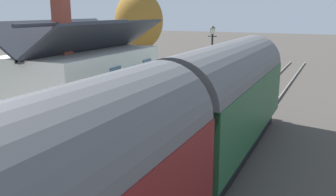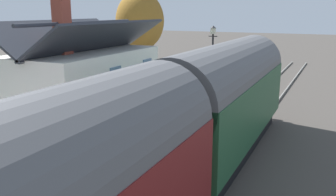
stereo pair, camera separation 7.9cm
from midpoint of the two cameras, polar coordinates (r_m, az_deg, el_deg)
name	(u,v)px [view 1 (the left image)]	position (r m, az deg, el deg)	size (l,w,h in m)	color
ground_plane	(216,133)	(16.97, 7.34, -5.48)	(160.00, 160.00, 0.00)	#423D38
platform	(136,113)	(18.48, -5.22, -2.30)	(32.00, 6.48, 0.95)	gray
platform_edge_coping	(192,110)	(17.06, 3.67, -1.94)	(32.00, 0.36, 0.02)	beige
rail_near	(251,137)	(16.56, 12.72, -5.94)	(52.00, 0.08, 0.14)	gray
rail_far	(219,132)	(16.90, 7.93, -5.34)	(52.00, 0.08, 0.14)	gray
train	(169,137)	(9.71, -0.11, -6.18)	(20.64, 2.73, 4.32)	black
station_building	(85,79)	(17.09, -13.00, 2.95)	(7.62, 4.13, 5.41)	white
bench_by_lamp	(197,76)	(23.35, 4.53, 3.43)	(1.41, 0.46, 0.88)	#26727F
bench_platform_end	(12,162)	(11.10, -23.39, -9.16)	(1.40, 0.44, 0.88)	#26727F
bench_near_building	(219,68)	(26.85, 7.92, 4.66)	(1.40, 0.45, 0.88)	#26727F
planter_edge_near	(122,82)	(21.71, -7.33, 2.55)	(0.53, 0.53, 0.87)	#9E5138
planter_under_sign	(201,66)	(28.54, 5.17, 4.98)	(0.38, 0.38, 0.68)	teal
planter_edge_far	(129,131)	(13.35, -6.26, -5.09)	(0.77, 0.32, 0.64)	#9E5138
planter_corner_building	(130,86)	(21.23, -6.01, 1.87)	(0.92, 0.32, 0.60)	teal
lamp_post_platform	(212,46)	(20.58, 6.82, 8.03)	(0.32, 0.50, 3.75)	black
station_sign_board	(225,62)	(24.78, 8.80, 5.56)	(0.96, 0.06, 1.57)	black
tree_far_right	(139,21)	(30.16, -4.63, 11.93)	(4.37, 3.76, 7.06)	#4C3828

